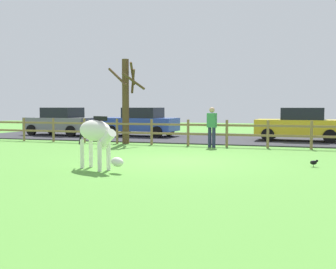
{
  "coord_description": "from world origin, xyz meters",
  "views": [
    {
      "loc": [
        3.66,
        -12.18,
        1.66
      ],
      "look_at": [
        -0.8,
        1.43,
        0.71
      ],
      "focal_mm": 44.91,
      "sensor_mm": 36.0,
      "label": 1
    }
  ],
  "objects_px": {
    "zebra": "(97,135)",
    "parked_car_blue": "(141,122)",
    "parked_car_grey": "(61,121)",
    "bare_tree": "(126,98)",
    "parked_car_yellow": "(300,124)",
    "visitor_right_of_tree": "(212,125)",
    "crow_on_grass": "(314,162)"
  },
  "relations": [
    {
      "from": "visitor_right_of_tree",
      "to": "bare_tree",
      "type": "bearing_deg",
      "value": 171.66
    },
    {
      "from": "parked_car_grey",
      "to": "crow_on_grass",
      "type": "bearing_deg",
      "value": -32.43
    },
    {
      "from": "crow_on_grass",
      "to": "parked_car_blue",
      "type": "distance_m",
      "value": 12.75
    },
    {
      "from": "crow_on_grass",
      "to": "parked_car_grey",
      "type": "xyz_separation_m",
      "value": [
        -13.41,
        8.52,
        0.72
      ]
    },
    {
      "from": "parked_car_yellow",
      "to": "visitor_right_of_tree",
      "type": "xyz_separation_m",
      "value": [
        -3.37,
        -4.05,
        0.06
      ]
    },
    {
      "from": "crow_on_grass",
      "to": "parked_car_blue",
      "type": "xyz_separation_m",
      "value": [
        -8.79,
        9.2,
        0.72
      ]
    },
    {
      "from": "zebra",
      "to": "visitor_right_of_tree",
      "type": "distance_m",
      "value": 7.01
    },
    {
      "from": "zebra",
      "to": "parked_car_blue",
      "type": "relative_size",
      "value": 0.43
    },
    {
      "from": "parked_car_blue",
      "to": "parked_car_yellow",
      "type": "bearing_deg",
      "value": -4.23
    },
    {
      "from": "parked_car_blue",
      "to": "zebra",
      "type": "bearing_deg",
      "value": -73.81
    },
    {
      "from": "bare_tree",
      "to": "parked_car_yellow",
      "type": "distance_m",
      "value": 8.26
    },
    {
      "from": "bare_tree",
      "to": "parked_car_grey",
      "type": "xyz_separation_m",
      "value": [
        -5.53,
        3.39,
        -1.18
      ]
    },
    {
      "from": "crow_on_grass",
      "to": "parked_car_blue",
      "type": "relative_size",
      "value": 0.05
    },
    {
      "from": "zebra",
      "to": "crow_on_grass",
      "type": "bearing_deg",
      "value": 22.7
    },
    {
      "from": "zebra",
      "to": "parked_car_grey",
      "type": "xyz_separation_m",
      "value": [
        -7.95,
        10.81,
        -0.08
      ]
    },
    {
      "from": "zebra",
      "to": "crow_on_grass",
      "type": "xyz_separation_m",
      "value": [
        5.46,
        2.28,
        -0.8
      ]
    },
    {
      "from": "parked_car_grey",
      "to": "parked_car_yellow",
      "type": "bearing_deg",
      "value": 0.28
    },
    {
      "from": "parked_car_blue",
      "to": "parked_car_grey",
      "type": "bearing_deg",
      "value": -171.65
    },
    {
      "from": "crow_on_grass",
      "to": "parked_car_grey",
      "type": "relative_size",
      "value": 0.05
    },
    {
      "from": "zebra",
      "to": "parked_car_blue",
      "type": "xyz_separation_m",
      "value": [
        -3.33,
        11.48,
        -0.08
      ]
    },
    {
      "from": "crow_on_grass",
      "to": "parked_car_yellow",
      "type": "height_order",
      "value": "parked_car_yellow"
    },
    {
      "from": "zebra",
      "to": "parked_car_blue",
      "type": "distance_m",
      "value": 11.96
    },
    {
      "from": "bare_tree",
      "to": "parked_car_blue",
      "type": "height_order",
      "value": "bare_tree"
    },
    {
      "from": "parked_car_grey",
      "to": "bare_tree",
      "type": "bearing_deg",
      "value": -31.56
    },
    {
      "from": "zebra",
      "to": "parked_car_yellow",
      "type": "height_order",
      "value": "parked_car_yellow"
    },
    {
      "from": "bare_tree",
      "to": "crow_on_grass",
      "type": "xyz_separation_m",
      "value": [
        7.89,
        -5.13,
        -1.9
      ]
    },
    {
      "from": "bare_tree",
      "to": "parked_car_grey",
      "type": "height_order",
      "value": "bare_tree"
    },
    {
      "from": "parked_car_blue",
      "to": "visitor_right_of_tree",
      "type": "relative_size",
      "value": 2.5
    },
    {
      "from": "zebra",
      "to": "parked_car_yellow",
      "type": "relative_size",
      "value": 0.44
    },
    {
      "from": "zebra",
      "to": "parked_car_blue",
      "type": "height_order",
      "value": "parked_car_blue"
    },
    {
      "from": "bare_tree",
      "to": "zebra",
      "type": "distance_m",
      "value": 7.88
    },
    {
      "from": "bare_tree",
      "to": "parked_car_yellow",
      "type": "height_order",
      "value": "bare_tree"
    }
  ]
}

